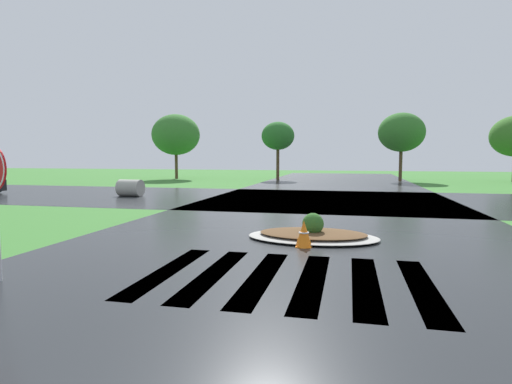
% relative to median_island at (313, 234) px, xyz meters
% --- Properties ---
extents(asphalt_roadway, '(11.97, 80.00, 0.01)m').
position_rel_median_island_xyz_m(asphalt_roadway, '(-0.15, 1.48, -0.12)').
color(asphalt_roadway, '#232628').
rests_on(asphalt_roadway, ground).
extents(asphalt_cross_road, '(90.00, 10.77, 0.01)m').
position_rel_median_island_xyz_m(asphalt_cross_road, '(-0.15, 9.86, -0.12)').
color(asphalt_cross_road, '#232628').
rests_on(asphalt_cross_road, ground).
extents(crosswalk_stripes, '(4.95, 3.47, 0.01)m').
position_rel_median_island_xyz_m(crosswalk_stripes, '(-0.15, -3.58, -0.12)').
color(crosswalk_stripes, white).
rests_on(crosswalk_stripes, ground).
extents(median_island, '(3.39, 2.11, 0.68)m').
position_rel_median_island_xyz_m(median_island, '(0.00, 0.00, 0.00)').
color(median_island, '#9E9B93').
rests_on(median_island, ground).
extents(drainage_pipe_stack, '(1.32, 0.97, 0.89)m').
position_rel_median_island_xyz_m(drainage_pipe_stack, '(-10.57, 9.32, 0.32)').
color(drainage_pipe_stack, '#9E9B93').
rests_on(drainage_pipe_stack, ground).
extents(traffic_cone, '(0.40, 0.40, 0.63)m').
position_rel_median_island_xyz_m(traffic_cone, '(-0.13, -0.99, 0.18)').
color(traffic_cone, orange).
rests_on(traffic_cone, ground).
extents(background_treeline, '(44.67, 5.85, 6.08)m').
position_rel_median_island_xyz_m(background_treeline, '(5.10, 26.43, 3.92)').
color(background_treeline, '#4C3823').
rests_on(background_treeline, ground).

